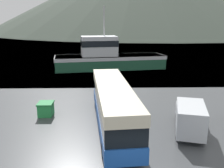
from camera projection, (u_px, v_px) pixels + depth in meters
water_surface at (109, 34)px, 147.19m from camera, size 240.00×240.00×0.00m
tour_bus at (113, 104)px, 19.27m from camera, size 3.60×12.90×3.41m
delivery_van at (190, 117)px, 18.53m from camera, size 3.28×5.77×2.28m
fishing_boat at (107, 57)px, 43.02m from camera, size 19.36×8.38×10.45m
storage_bin at (46, 109)px, 21.94m from camera, size 1.31×1.48×1.19m
small_boat at (87, 57)px, 54.25m from camera, size 3.63×5.82×0.80m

